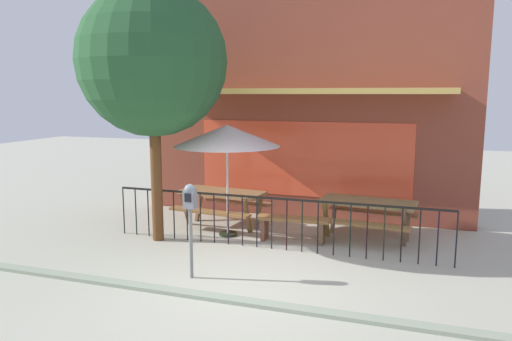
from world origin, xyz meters
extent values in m
plane|color=#ABAA98|center=(0.00, 0.00, 0.00)|extent=(40.00, 40.00, 0.00)
cube|color=#58240F|center=(0.00, 4.54, 0.00)|extent=(7.45, 0.54, 0.01)
cube|color=brown|center=(0.00, 4.54, 2.67)|extent=(7.45, 0.50, 5.33)
cube|color=#E54C2D|center=(0.00, 4.28, 1.35)|extent=(4.84, 0.02, 1.70)
cube|color=tan|center=(0.00, 3.88, 2.87)|extent=(6.33, 0.82, 0.12)
cube|color=black|center=(0.00, 1.87, 0.95)|extent=(6.26, 0.04, 0.04)
cylinder|color=black|center=(-3.13, 1.87, 0.47)|extent=(0.02, 0.02, 0.95)
cylinder|color=black|center=(-2.85, 1.87, 0.47)|extent=(0.02, 0.02, 0.95)
cylinder|color=black|center=(-2.56, 1.87, 0.47)|extent=(0.02, 0.02, 0.95)
cylinder|color=black|center=(-2.28, 1.87, 0.47)|extent=(0.02, 0.02, 0.95)
cylinder|color=black|center=(-1.99, 1.87, 0.47)|extent=(0.02, 0.02, 0.95)
cylinder|color=black|center=(-1.71, 1.87, 0.47)|extent=(0.02, 0.02, 0.95)
cylinder|color=black|center=(-1.42, 1.87, 0.47)|extent=(0.02, 0.02, 0.95)
cylinder|color=black|center=(-1.14, 1.87, 0.47)|extent=(0.02, 0.02, 0.95)
cylinder|color=black|center=(-0.85, 1.87, 0.47)|extent=(0.02, 0.02, 0.95)
cylinder|color=black|center=(-0.57, 1.87, 0.47)|extent=(0.02, 0.02, 0.95)
cylinder|color=black|center=(-0.28, 1.87, 0.47)|extent=(0.02, 0.02, 0.95)
cylinder|color=black|center=(0.00, 1.87, 0.47)|extent=(0.02, 0.02, 0.95)
cylinder|color=black|center=(0.28, 1.87, 0.47)|extent=(0.02, 0.02, 0.95)
cylinder|color=black|center=(0.57, 1.87, 0.47)|extent=(0.02, 0.02, 0.95)
cylinder|color=black|center=(0.85, 1.87, 0.47)|extent=(0.02, 0.02, 0.95)
cylinder|color=black|center=(1.14, 1.87, 0.47)|extent=(0.02, 0.02, 0.95)
cylinder|color=black|center=(1.42, 1.87, 0.47)|extent=(0.02, 0.02, 0.95)
cylinder|color=black|center=(1.71, 1.87, 0.47)|extent=(0.02, 0.02, 0.95)
cylinder|color=black|center=(1.99, 1.87, 0.47)|extent=(0.02, 0.02, 0.95)
cylinder|color=black|center=(2.28, 1.87, 0.47)|extent=(0.02, 0.02, 0.95)
cylinder|color=black|center=(2.56, 1.87, 0.47)|extent=(0.02, 0.02, 0.95)
cylinder|color=black|center=(2.85, 1.87, 0.47)|extent=(0.02, 0.02, 0.95)
cylinder|color=black|center=(3.13, 1.87, 0.47)|extent=(0.02, 0.02, 0.95)
cube|color=olive|center=(-1.44, 2.99, 0.74)|extent=(1.88, 0.97, 0.07)
cube|color=brown|center=(-1.50, 2.44, 0.44)|extent=(1.82, 0.47, 0.05)
cube|color=#8D5B3D|center=(-1.37, 3.53, 0.44)|extent=(1.82, 0.47, 0.05)
cube|color=brown|center=(-2.20, 2.80, 0.37)|extent=(0.11, 0.36, 0.78)
cube|color=brown|center=(-2.14, 3.35, 0.37)|extent=(0.11, 0.36, 0.78)
cube|color=brown|center=(-0.74, 2.62, 0.37)|extent=(0.11, 0.36, 0.78)
cube|color=brown|center=(-0.67, 3.18, 0.37)|extent=(0.11, 0.36, 0.78)
cube|color=olive|center=(1.60, 3.03, 0.74)|extent=(1.88, 0.96, 0.07)
cube|color=olive|center=(1.53, 2.48, 0.44)|extent=(1.82, 0.46, 0.05)
cube|color=#8D5C3A|center=(1.66, 3.57, 0.44)|extent=(1.82, 0.46, 0.05)
cube|color=brown|center=(0.83, 2.83, 0.37)|extent=(0.11, 0.36, 0.78)
cube|color=brown|center=(0.90, 3.39, 0.37)|extent=(0.11, 0.36, 0.78)
cube|color=brown|center=(2.30, 2.67, 0.37)|extent=(0.11, 0.36, 0.78)
cube|color=brown|center=(2.36, 3.22, 0.37)|extent=(0.11, 0.36, 0.78)
cylinder|color=black|center=(-1.08, 2.41, 0.03)|extent=(0.36, 0.36, 0.05)
cylinder|color=#B6BBBB|center=(-1.08, 2.41, 1.09)|extent=(0.04, 0.04, 2.17)
cone|color=beige|center=(-1.08, 2.41, 2.01)|extent=(2.09, 2.09, 0.42)
cube|color=olive|center=(0.27, 2.41, 0.45)|extent=(1.42, 0.41, 0.06)
cube|color=brown|center=(-0.29, 2.37, 0.23)|extent=(0.08, 0.29, 0.45)
cube|color=brown|center=(0.82, 2.44, 0.23)|extent=(0.08, 0.29, 0.45)
cylinder|color=slate|center=(-0.77, 0.12, 0.55)|extent=(0.06, 0.06, 1.10)
cube|color=slate|center=(-0.77, 0.12, 1.25)|extent=(0.18, 0.14, 0.29)
sphere|color=slate|center=(-0.77, 0.12, 1.39)|extent=(0.17, 0.17, 0.17)
cube|color=black|center=(-0.77, 0.05, 1.28)|extent=(0.11, 0.01, 0.13)
cylinder|color=brown|center=(-2.26, 1.70, 1.32)|extent=(0.21, 0.21, 2.64)
sphere|color=#25522C|center=(-2.26, 1.70, 3.41)|extent=(2.78, 2.78, 2.78)
cube|color=gray|center=(0.00, -0.49, 0.00)|extent=(10.43, 0.20, 0.11)
camera|label=1|loc=(2.42, -6.31, 2.82)|focal=33.81mm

